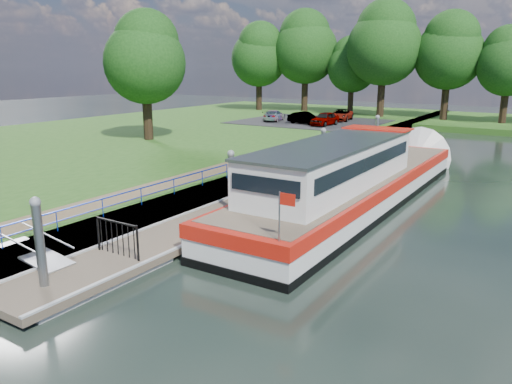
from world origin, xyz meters
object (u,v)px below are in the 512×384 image
Objects in this scene: car_a at (325,119)px; barge at (358,180)px; pontoon at (283,192)px; car_b at (305,118)px; car_d at (341,115)px; car_c at (274,115)px.

barge is at bearing -58.46° from car_a.
barge is (3.60, 0.78, 0.90)m from pontoon.
pontoon is 8.56× the size of car_b.
car_b and car_d have the same top height.
barge reaches higher than car_b.
car_b is at bearing 179.32° from car_a.
car_d is (-12.24, 26.51, 0.32)m from barge.
car_d is (1.75, 4.69, 0.00)m from car_b.
car_b is 4.05m from car_c.
car_b is at bearing 122.66° from barge.
car_b reaches higher than car_c.
car_a is at bearing -83.90° from car_b.
barge is 29.20m from car_d.
car_d reaches higher than pontoon.
car_d is at bearing -160.11° from car_c.
car_c is at bearing 121.54° from pontoon.
barge reaches higher than pontoon.
pontoon is at bearing -66.95° from car_a.
car_a is at bearing -94.81° from car_d.
barge is 28.88m from car_c.
pontoon is at bearing -82.40° from car_d.
pontoon is 28.66m from car_d.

